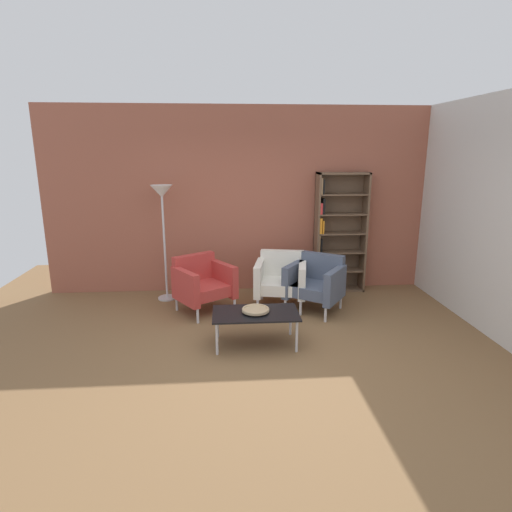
# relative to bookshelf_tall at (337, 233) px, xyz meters

# --- Properties ---
(ground_plane) EXTENTS (8.32, 8.32, 0.00)m
(ground_plane) POSITION_rel_bookshelf_tall_xyz_m (-1.37, -2.26, -0.94)
(ground_plane) COLOR brown
(brick_back_panel) EXTENTS (6.40, 0.12, 2.90)m
(brick_back_panel) POSITION_rel_bookshelf_tall_xyz_m (-1.37, 0.20, 0.51)
(brick_back_panel) COLOR #9E5642
(brick_back_panel) RESTS_ON ground_plane
(plaster_right_partition) EXTENTS (0.12, 5.20, 2.90)m
(plaster_right_partition) POSITION_rel_bookshelf_tall_xyz_m (1.49, -1.66, 0.51)
(plaster_right_partition) COLOR silver
(plaster_right_partition) RESTS_ON ground_plane
(bookshelf_tall) EXTENTS (0.80, 0.30, 1.90)m
(bookshelf_tall) POSITION_rel_bookshelf_tall_xyz_m (0.00, 0.00, 0.00)
(bookshelf_tall) COLOR brown
(bookshelf_tall) RESTS_ON ground_plane
(coffee_table_low) EXTENTS (1.00, 0.56, 0.40)m
(coffee_table_low) POSITION_rel_bookshelf_tall_xyz_m (-1.44, -1.92, -0.57)
(coffee_table_low) COLOR black
(coffee_table_low) RESTS_ON ground_plane
(decorative_bowl) EXTENTS (0.32, 0.32, 0.05)m
(decorative_bowl) POSITION_rel_bookshelf_tall_xyz_m (-1.44, -1.92, -0.50)
(decorative_bowl) COLOR tan
(decorative_bowl) RESTS_ON coffee_table_low
(armchair_near_window) EXTENTS (0.83, 0.78, 0.78)m
(armchair_near_window) POSITION_rel_bookshelf_tall_xyz_m (-0.98, -0.66, -0.52)
(armchair_near_window) COLOR white
(armchair_near_window) RESTS_ON ground_plane
(armchair_by_bookshelf) EXTENTS (0.94, 0.93, 0.78)m
(armchair_by_bookshelf) POSITION_rel_bookshelf_tall_xyz_m (-2.11, -0.78, -0.52)
(armchair_by_bookshelf) COLOR #B73833
(armchair_by_bookshelf) RESTS_ON ground_plane
(armchair_spare_guest) EXTENTS (0.95, 0.93, 0.78)m
(armchair_spare_guest) POSITION_rel_bookshelf_tall_xyz_m (-0.50, -0.86, -0.52)
(armchair_spare_guest) COLOR #4C566B
(armchair_spare_guest) RESTS_ON ground_plane
(floor_lamp_torchiere) EXTENTS (0.32, 0.32, 1.74)m
(floor_lamp_torchiere) POSITION_rel_bookshelf_tall_xyz_m (-2.69, -0.25, 0.51)
(floor_lamp_torchiere) COLOR silver
(floor_lamp_torchiere) RESTS_ON ground_plane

